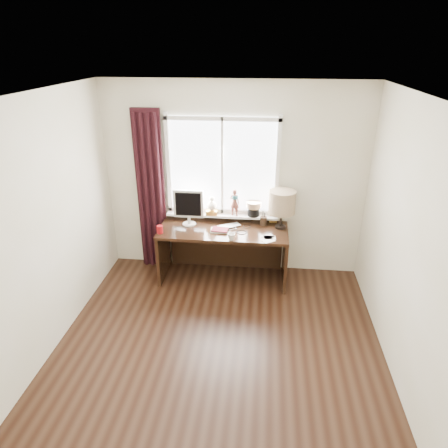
# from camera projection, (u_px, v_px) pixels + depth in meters

# --- Properties ---
(floor) EXTENTS (3.50, 4.00, 0.00)m
(floor) POSITION_uv_depth(u_px,v_px,m) (216.00, 363.00, 4.09)
(floor) COLOR #351F14
(floor) RESTS_ON ground
(ceiling) EXTENTS (3.50, 4.00, 0.00)m
(ceiling) POSITION_uv_depth(u_px,v_px,m) (213.00, 100.00, 3.01)
(ceiling) COLOR white
(ceiling) RESTS_ON wall_back
(wall_back) EXTENTS (3.50, 0.00, 2.60)m
(wall_back) POSITION_uv_depth(u_px,v_px,m) (234.00, 181.00, 5.36)
(wall_back) COLOR beige
(wall_back) RESTS_ON ground
(wall_left) EXTENTS (0.00, 4.00, 2.60)m
(wall_left) POSITION_uv_depth(u_px,v_px,m) (29.00, 242.00, 3.72)
(wall_left) COLOR beige
(wall_left) RESTS_ON ground
(wall_right) EXTENTS (0.00, 4.00, 2.60)m
(wall_right) POSITION_uv_depth(u_px,v_px,m) (419.00, 262.00, 3.38)
(wall_right) COLOR beige
(wall_right) RESTS_ON ground
(laptop) EXTENTS (0.36, 0.32, 0.02)m
(laptop) POSITION_uv_depth(u_px,v_px,m) (229.00, 226.00, 5.32)
(laptop) COLOR silver
(laptop) RESTS_ON desk
(mug) EXTENTS (0.12, 0.12, 0.09)m
(mug) POSITION_uv_depth(u_px,v_px,m) (231.00, 236.00, 4.96)
(mug) COLOR white
(mug) RESTS_ON desk
(red_cup) EXTENTS (0.08, 0.08, 0.10)m
(red_cup) POSITION_uv_depth(u_px,v_px,m) (160.00, 229.00, 5.13)
(red_cup) COLOR maroon
(red_cup) RESTS_ON desk
(window) EXTENTS (1.52, 0.21, 1.40)m
(window) POSITION_uv_depth(u_px,v_px,m) (223.00, 181.00, 5.32)
(window) COLOR white
(window) RESTS_ON ground
(curtain) EXTENTS (0.38, 0.09, 2.25)m
(curtain) POSITION_uv_depth(u_px,v_px,m) (151.00, 193.00, 5.46)
(curtain) COLOR black
(curtain) RESTS_ON floor
(desk) EXTENTS (1.70, 0.70, 0.75)m
(desk) POSITION_uv_depth(u_px,v_px,m) (224.00, 242.00, 5.45)
(desk) COLOR black
(desk) RESTS_ON floor
(monitor) EXTENTS (0.40, 0.18, 0.49)m
(monitor) POSITION_uv_depth(u_px,v_px,m) (189.00, 205.00, 5.28)
(monitor) COLOR beige
(monitor) RESTS_ON desk
(notebook_stack) EXTENTS (0.24, 0.18, 0.03)m
(notebook_stack) POSITION_uv_depth(u_px,v_px,m) (219.00, 230.00, 5.20)
(notebook_stack) COLOR beige
(notebook_stack) RESTS_ON desk
(brush_holder) EXTENTS (0.09, 0.09, 0.25)m
(brush_holder) POSITION_uv_depth(u_px,v_px,m) (263.00, 221.00, 5.35)
(brush_holder) COLOR black
(brush_holder) RESTS_ON desk
(icon_frame) EXTENTS (0.10, 0.03, 0.13)m
(icon_frame) POSITION_uv_depth(u_px,v_px,m) (273.00, 218.00, 5.43)
(icon_frame) COLOR gold
(icon_frame) RESTS_ON desk
(table_lamp) EXTENTS (0.35, 0.35, 0.52)m
(table_lamp) POSITION_uv_depth(u_px,v_px,m) (282.00, 202.00, 5.15)
(table_lamp) COLOR black
(table_lamp) RESTS_ON desk
(loose_papers) EXTENTS (0.19, 0.29, 0.00)m
(loose_papers) POSITION_uv_depth(u_px,v_px,m) (269.00, 238.00, 5.02)
(loose_papers) COLOR white
(loose_papers) RESTS_ON desk
(desk_cables) EXTENTS (0.29, 0.33, 0.01)m
(desk_cables) POSITION_uv_depth(u_px,v_px,m) (241.00, 230.00, 5.24)
(desk_cables) COLOR black
(desk_cables) RESTS_ON desk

